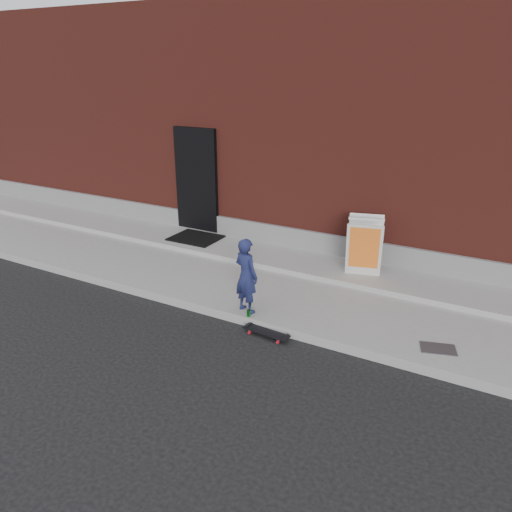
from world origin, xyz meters
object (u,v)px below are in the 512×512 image
Objects in this scene: skateboard at (266,332)px; pizza_sign at (364,246)px; soda_can at (249,313)px; child at (246,276)px.

skateboard is 0.71× the size of pizza_sign.
soda_can is at bearing 156.76° from skateboard.
child is 1.17× the size of pizza_sign.
soda_can is (-0.40, 0.17, 0.14)m from skateboard.
child reaches higher than pizza_sign.
child is 2.45m from pizza_sign.
pizza_sign is 9.24× the size of soda_can.
child is 10.81× the size of soda_can.
child is 0.92m from skateboard.
pizza_sign is (1.18, 2.15, 0.01)m from child.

